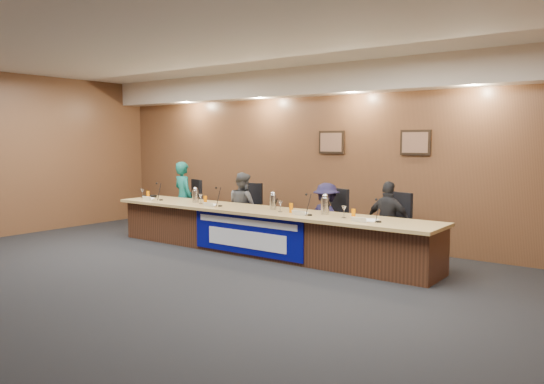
{
  "coord_description": "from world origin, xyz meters",
  "views": [
    {
      "loc": [
        5.36,
        -4.5,
        1.9
      ],
      "look_at": [
        0.1,
        2.54,
        1.03
      ],
      "focal_mm": 35.0,
      "sensor_mm": 36.0,
      "label": 1
    }
  ],
  "objects_px": {
    "banner": "(246,234)",
    "panelist_d": "(388,222)",
    "office_chair_a": "(187,209)",
    "office_chair_d": "(391,231)",
    "panelist_b": "(243,207)",
    "office_chair_b": "(247,215)",
    "panelist_a": "(183,197)",
    "dais_body": "(262,233)",
    "carafe_right": "(325,206)",
    "carafe_left": "(196,196)",
    "office_chair_c": "(329,224)",
    "panelist_c": "(326,218)",
    "speakerphone": "(151,197)",
    "carafe_mid": "(273,202)"
  },
  "relations": [
    {
      "from": "carafe_left",
      "to": "panelist_b",
      "type": "bearing_deg",
      "value": 45.73
    },
    {
      "from": "speakerphone",
      "to": "panelist_c",
      "type": "bearing_deg",
      "value": 9.64
    },
    {
      "from": "panelist_b",
      "to": "office_chair_b",
      "type": "height_order",
      "value": "panelist_b"
    },
    {
      "from": "office_chair_b",
      "to": "panelist_b",
      "type": "bearing_deg",
      "value": -100.13
    },
    {
      "from": "panelist_c",
      "to": "office_chair_c",
      "type": "distance_m",
      "value": 0.15
    },
    {
      "from": "panelist_a",
      "to": "carafe_right",
      "type": "relative_size",
      "value": 5.64
    },
    {
      "from": "panelist_b",
      "to": "office_chair_b",
      "type": "bearing_deg",
      "value": -67.64
    },
    {
      "from": "office_chair_d",
      "to": "carafe_mid",
      "type": "xyz_separation_m",
      "value": [
        -1.78,
        -0.68,
        0.39
      ]
    },
    {
      "from": "panelist_d",
      "to": "speakerphone",
      "type": "relative_size",
      "value": 3.95
    },
    {
      "from": "carafe_right",
      "to": "carafe_mid",
      "type": "bearing_deg",
      "value": -179.75
    },
    {
      "from": "office_chair_b",
      "to": "banner",
      "type": "bearing_deg",
      "value": -60.99
    },
    {
      "from": "office_chair_a",
      "to": "office_chair_c",
      "type": "xyz_separation_m",
      "value": [
        3.39,
        0.0,
        0.0
      ]
    },
    {
      "from": "panelist_a",
      "to": "office_chair_a",
      "type": "xyz_separation_m",
      "value": [
        0.0,
        0.1,
        -0.25
      ]
    },
    {
      "from": "office_chair_b",
      "to": "carafe_left",
      "type": "distance_m",
      "value": 1.03
    },
    {
      "from": "dais_body",
      "to": "carafe_right",
      "type": "xyz_separation_m",
      "value": [
        1.19,
        0.05,
        0.53
      ]
    },
    {
      "from": "office_chair_a",
      "to": "office_chair_d",
      "type": "distance_m",
      "value": 4.5
    },
    {
      "from": "panelist_a",
      "to": "carafe_right",
      "type": "bearing_deg",
      "value": -174.24
    },
    {
      "from": "office_chair_c",
      "to": "carafe_mid",
      "type": "relative_size",
      "value": 1.99
    },
    {
      "from": "panelist_c",
      "to": "office_chair_b",
      "type": "relative_size",
      "value": 2.47
    },
    {
      "from": "dais_body",
      "to": "panelist_b",
      "type": "distance_m",
      "value": 1.16
    },
    {
      "from": "office_chair_a",
      "to": "panelist_d",
      "type": "bearing_deg",
      "value": 19.67
    },
    {
      "from": "panelist_c",
      "to": "office_chair_d",
      "type": "relative_size",
      "value": 2.47
    },
    {
      "from": "speakerphone",
      "to": "panelist_b",
      "type": "bearing_deg",
      "value": 18.43
    },
    {
      "from": "panelist_b",
      "to": "office_chair_a",
      "type": "distance_m",
      "value": 1.6
    },
    {
      "from": "dais_body",
      "to": "office_chair_d",
      "type": "xyz_separation_m",
      "value": [
        1.97,
        0.73,
        0.13
      ]
    },
    {
      "from": "panelist_c",
      "to": "speakerphone",
      "type": "xyz_separation_m",
      "value": [
        -3.67,
        -0.62,
        0.18
      ]
    },
    {
      "from": "banner",
      "to": "office_chair_b",
      "type": "bearing_deg",
      "value": 129.14
    },
    {
      "from": "panelist_d",
      "to": "office_chair_a",
      "type": "relative_size",
      "value": 2.63
    },
    {
      "from": "dais_body",
      "to": "office_chair_b",
      "type": "height_order",
      "value": "dais_body"
    },
    {
      "from": "office_chair_d",
      "to": "carafe_left",
      "type": "distance_m",
      "value": 3.61
    },
    {
      "from": "carafe_right",
      "to": "office_chair_d",
      "type": "bearing_deg",
      "value": 40.64
    },
    {
      "from": "office_chair_a",
      "to": "office_chair_b",
      "type": "distance_m",
      "value": 1.59
    },
    {
      "from": "banner",
      "to": "panelist_a",
      "type": "distance_m",
      "value": 2.75
    },
    {
      "from": "banner",
      "to": "panelist_b",
      "type": "height_order",
      "value": "panelist_b"
    },
    {
      "from": "panelist_b",
      "to": "office_chair_d",
      "type": "relative_size",
      "value": 2.7
    },
    {
      "from": "office_chair_a",
      "to": "banner",
      "type": "bearing_deg",
      "value": -3.46
    },
    {
      "from": "dais_body",
      "to": "office_chair_a",
      "type": "bearing_deg",
      "value": 163.88
    },
    {
      "from": "banner",
      "to": "panelist_d",
      "type": "bearing_deg",
      "value": 27.86
    },
    {
      "from": "banner",
      "to": "panelist_c",
      "type": "xyz_separation_m",
      "value": [
        0.87,
        1.04,
        0.21
      ]
    },
    {
      "from": "dais_body",
      "to": "office_chair_c",
      "type": "bearing_deg",
      "value": 40.03
    },
    {
      "from": "office_chair_b",
      "to": "carafe_left",
      "type": "xyz_separation_m",
      "value": [
        -0.61,
        -0.73,
        0.38
      ]
    },
    {
      "from": "dais_body",
      "to": "panelist_d",
      "type": "distance_m",
      "value": 2.09
    },
    {
      "from": "office_chair_d",
      "to": "panelist_b",
      "type": "bearing_deg",
      "value": -159.53
    },
    {
      "from": "dais_body",
      "to": "office_chair_c",
      "type": "xyz_separation_m",
      "value": [
        0.87,
        0.73,
        0.13
      ]
    },
    {
      "from": "office_chair_c",
      "to": "office_chair_d",
      "type": "bearing_deg",
      "value": 22.57
    },
    {
      "from": "dais_body",
      "to": "panelist_a",
      "type": "distance_m",
      "value": 2.63
    },
    {
      "from": "banner",
      "to": "panelist_d",
      "type": "relative_size",
      "value": 1.74
    },
    {
      "from": "banner",
      "to": "office_chair_d",
      "type": "distance_m",
      "value": 2.28
    },
    {
      "from": "banner",
      "to": "panelist_d",
      "type": "xyz_separation_m",
      "value": [
        1.97,
        1.04,
        0.25
      ]
    },
    {
      "from": "panelist_d",
      "to": "carafe_left",
      "type": "distance_m",
      "value": 3.58
    }
  ]
}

